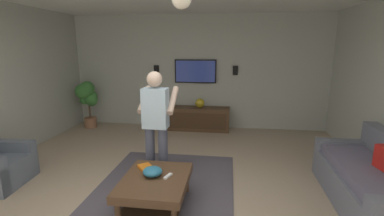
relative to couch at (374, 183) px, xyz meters
name	(u,v)px	position (x,y,z in m)	size (l,w,h in m)	color
ground_plane	(161,213)	(-0.50, 2.60, -0.32)	(9.02, 9.02, 0.00)	tan
wall_back_tv	(198,72)	(3.31, 2.60, 1.05)	(0.10, 6.40, 2.75)	#B2B7AD
area_rug	(160,198)	(-0.18, 2.69, -0.31)	(3.01, 1.94, 0.01)	#514C56
couch	(374,183)	(0.00, 0.00, 0.00)	(1.92, 0.90, 0.87)	slate
coffee_table	(155,186)	(-0.38, 2.69, -0.02)	(1.00, 0.80, 0.40)	#513823
media_console	(194,119)	(2.98, 2.64, -0.04)	(0.45, 1.70, 0.55)	#513823
tv	(195,71)	(3.22, 2.64, 1.08)	(0.05, 1.01, 0.57)	black
person_standing	(156,120)	(0.37, 2.86, 0.61)	(0.54, 0.54, 1.64)	#4C5166
potted_plant_tall	(88,97)	(2.77, 5.25, 0.45)	(0.55, 0.47, 1.17)	#9E6B4C
bowl	(152,171)	(-0.33, 2.73, 0.14)	(0.24, 0.24, 0.11)	teal
remote_white	(168,176)	(-0.34, 2.53, 0.09)	(0.15, 0.04, 0.02)	white
book	(146,167)	(-0.15, 2.88, 0.10)	(0.22, 0.16, 0.04)	orange
vase_round	(200,103)	(2.99, 2.51, 0.34)	(0.22, 0.22, 0.22)	gold
wall_speaker_left	(235,70)	(3.23, 1.68, 1.11)	(0.06, 0.12, 0.22)	black
wall_speaker_right	(156,70)	(3.23, 3.62, 1.10)	(0.06, 0.12, 0.22)	black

